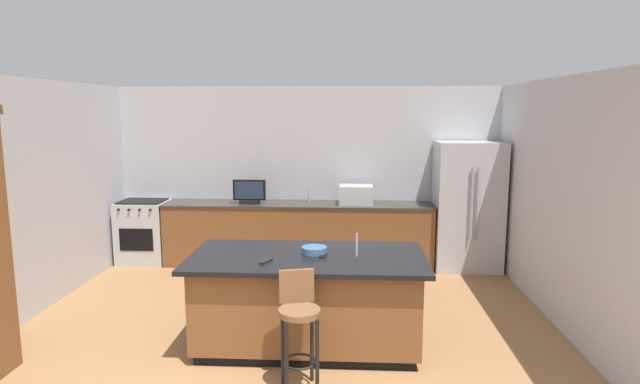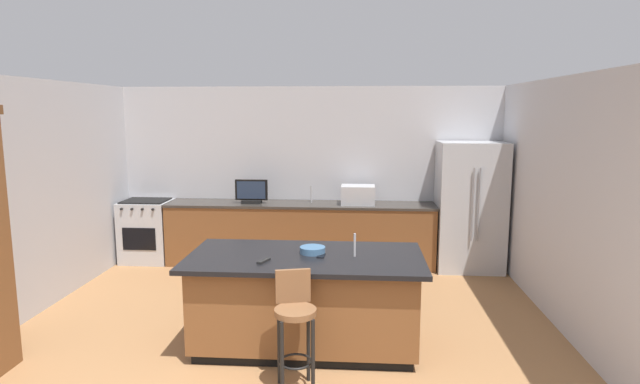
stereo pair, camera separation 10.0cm
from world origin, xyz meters
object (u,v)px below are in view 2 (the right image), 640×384
at_px(range_oven, 147,231).
at_px(tv_remote, 264,261).
at_px(cell_phone, 321,256).
at_px(microwave, 358,195).
at_px(refrigerator, 470,206).
at_px(tv_monitor, 251,193).
at_px(bar_stool_center, 295,320).
at_px(fruit_bowl, 313,250).
at_px(kitchen_island, 306,300).

relative_size(range_oven, tv_remote, 5.49).
bearing_deg(cell_phone, microwave, 86.46).
bearing_deg(refrigerator, range_oven, 179.42).
relative_size(range_oven, tv_monitor, 1.98).
distance_m(bar_stool_center, tv_remote, 0.71).
relative_size(tv_monitor, fruit_bowl, 1.93).
distance_m(refrigerator, microwave, 1.59).
bearing_deg(kitchen_island, range_oven, 134.54).
bearing_deg(bar_stool_center, refrigerator, 44.83).
bearing_deg(cell_phone, tv_monitor, 117.84).
relative_size(kitchen_island, fruit_bowl, 9.09).
height_order(refrigerator, microwave, refrigerator).
distance_m(tv_monitor, cell_phone, 2.94).
bearing_deg(fruit_bowl, kitchen_island, -125.89).
bearing_deg(tv_remote, bar_stool_center, -34.61).
height_order(range_oven, tv_remote, range_oven).
distance_m(microwave, cell_phone, 2.75).
bearing_deg(refrigerator, cell_phone, -125.68).
height_order(refrigerator, tv_monitor, refrigerator).
relative_size(range_oven, bar_stool_center, 0.96).
height_order(refrigerator, cell_phone, refrigerator).
xyz_separation_m(refrigerator, range_oven, (-4.74, 0.05, -0.45)).
bearing_deg(tv_remote, cell_phone, 46.53).
height_order(kitchen_island, fruit_bowl, fruit_bowl).
bearing_deg(range_oven, bar_stool_center, -52.62).
relative_size(refrigerator, bar_stool_center, 1.88).
height_order(microwave, cell_phone, microwave).
bearing_deg(fruit_bowl, refrigerator, 52.04).
distance_m(tv_monitor, tv_remote, 2.99).
xyz_separation_m(kitchen_island, cell_phone, (0.15, -0.01, 0.45)).
xyz_separation_m(refrigerator, microwave, (-1.58, 0.05, 0.14)).
xyz_separation_m(range_oven, tv_monitor, (1.61, -0.05, 0.61)).
bearing_deg(fruit_bowl, tv_remote, -141.81).
xyz_separation_m(kitchen_island, fruit_bowl, (0.06, 0.08, 0.47)).
height_order(microwave, bar_stool_center, microwave).
distance_m(kitchen_island, microwave, 2.82).
bearing_deg(microwave, bar_stool_center, -98.14).
bearing_deg(range_oven, refrigerator, -0.58).
bearing_deg(refrigerator, tv_monitor, -179.95).
relative_size(microwave, bar_stool_center, 0.49).
xyz_separation_m(microwave, cell_phone, (-0.34, -2.73, -0.14)).
bearing_deg(tv_remote, microwave, 96.27).
bearing_deg(bar_stool_center, kitchen_island, 75.45).
distance_m(kitchen_island, refrigerator, 3.41).
distance_m(microwave, tv_monitor, 1.55).
xyz_separation_m(tv_monitor, tv_remote, (0.70, -2.90, -0.16)).
relative_size(refrigerator, cell_phone, 12.14).
relative_size(microwave, tv_monitor, 1.02).
distance_m(bar_stool_center, fruit_bowl, 0.93).
distance_m(microwave, tv_remote, 3.08).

